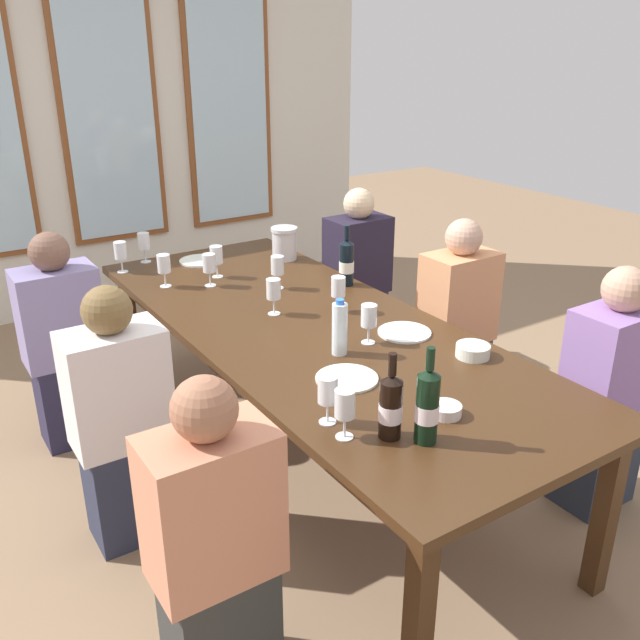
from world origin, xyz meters
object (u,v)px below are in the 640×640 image
at_px(white_plate_2, 347,378).
at_px(seated_person_5, 456,326).
at_px(wine_glass_0, 209,265).
at_px(wine_glass_8, 277,266).
at_px(tasting_bowl_0, 473,351).
at_px(water_bottle, 340,328).
at_px(white_plate_1, 200,261).
at_px(wine_glass_3, 216,256).
at_px(tasting_bowl_1, 446,410).
at_px(dining_table, 312,337).
at_px(seated_person_3, 606,396).
at_px(wine_bottle_2, 347,262).
at_px(wine_glass_1, 369,317).
at_px(seated_person_2, 215,551).
at_px(wine_glass_10, 144,242).
at_px(wine_glass_4, 120,252).
at_px(wine_bottle_0, 427,406).
at_px(wine_glass_6, 274,291).
at_px(metal_pitcher, 284,243).
at_px(wine_glass_9, 164,264).
at_px(wine_glass_5, 338,288).
at_px(seated_person_0, 64,346).
at_px(wine_bottle_1, 391,406).
at_px(seated_person_4, 122,424).
at_px(wine_glass_2, 328,392).
at_px(wine_glass_7, 345,405).
at_px(white_plate_0, 404,332).
at_px(seated_person_1, 357,280).

bearing_deg(white_plate_2, seated_person_5, 25.38).
bearing_deg(wine_glass_0, wine_glass_8, -39.13).
bearing_deg(white_plate_2, tasting_bowl_0, -11.82).
relative_size(water_bottle, seated_person_5, 0.22).
distance_m(white_plate_1, wine_glass_3, 0.33).
xyz_separation_m(tasting_bowl_0, tasting_bowl_1, (-0.42, -0.29, -0.01)).
relative_size(white_plate_2, seated_person_5, 0.22).
bearing_deg(dining_table, tasting_bowl_1, -92.52).
bearing_deg(seated_person_3, wine_bottle_2, 109.64).
xyz_separation_m(wine_glass_1, seated_person_2, (-1.01, -0.59, -0.34)).
xyz_separation_m(tasting_bowl_0, seated_person_5, (0.53, 0.63, -0.24)).
bearing_deg(wine_glass_10, wine_glass_8, -62.59).
bearing_deg(wine_glass_4, water_bottle, -75.04).
xyz_separation_m(wine_bottle_0, wine_glass_6, (0.13, 1.22, -0.01)).
bearing_deg(wine_glass_3, seated_person_3, -61.22).
relative_size(wine_glass_1, wine_glass_10, 1.00).
distance_m(metal_pitcher, wine_glass_9, 0.77).
bearing_deg(wine_glass_5, wine_glass_9, 125.49).
distance_m(wine_glass_0, wine_glass_6, 0.53).
bearing_deg(white_plate_1, seated_person_0, -162.21).
bearing_deg(seated_person_5, wine_glass_0, 144.97).
xyz_separation_m(wine_bottle_1, water_bottle, (0.22, 0.61, -0.00)).
bearing_deg(wine_glass_8, water_bottle, -102.52).
bearing_deg(wine_glass_3, wine_glass_10, 116.32).
height_order(wine_bottle_1, seated_person_5, seated_person_5).
relative_size(wine_bottle_2, water_bottle, 1.34).
xyz_separation_m(wine_glass_4, wine_glass_8, (0.59, -0.70, 0.00)).
distance_m(dining_table, white_plate_1, 1.16).
bearing_deg(seated_person_0, wine_glass_10, 36.27).
xyz_separation_m(seated_person_0, seated_person_4, (0.00, -0.89, 0.00)).
bearing_deg(wine_glass_5, tasting_bowl_0, -75.87).
xyz_separation_m(wine_glass_3, seated_person_2, (-0.84, -1.73, -0.33)).
bearing_deg(seated_person_5, wine_glass_2, -150.89).
relative_size(white_plate_2, tasting_bowl_1, 2.18).
distance_m(dining_table, seated_person_5, 0.92).
bearing_deg(seated_person_2, wine_glass_9, 72.57).
height_order(wine_glass_6, seated_person_2, seated_person_2).
bearing_deg(white_plate_2, dining_table, 71.62).
bearing_deg(tasting_bowl_0, wine_glass_10, 109.07).
height_order(wine_glass_6, wine_glass_9, same).
bearing_deg(white_plate_2, wine_glass_3, 85.57).
bearing_deg(seated_person_2, tasting_bowl_0, 10.72).
relative_size(wine_glass_8, seated_person_3, 0.16).
height_order(wine_glass_2, seated_person_0, seated_person_0).
xyz_separation_m(white_plate_2, wine_bottle_1, (-0.11, -0.40, 0.11)).
bearing_deg(wine_glass_7, white_plate_0, 37.75).
relative_size(tasting_bowl_1, wine_glass_2, 0.64).
bearing_deg(wine_glass_9, seated_person_5, -34.32).
relative_size(wine_bottle_1, wine_glass_8, 1.73).
relative_size(wine_glass_8, seated_person_1, 0.16).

